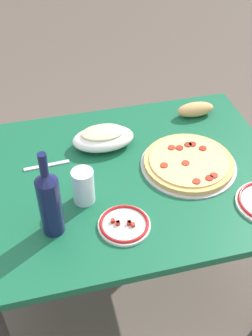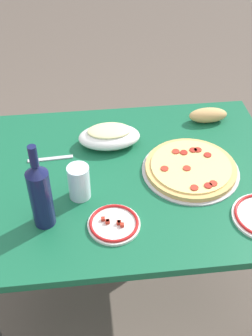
{
  "view_description": "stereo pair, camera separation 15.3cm",
  "coord_description": "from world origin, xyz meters",
  "px_view_note": "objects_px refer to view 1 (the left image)",
  "views": [
    {
      "loc": [
        0.28,
        1.11,
        1.75
      ],
      "look_at": [
        0.0,
        0.0,
        0.74
      ],
      "focal_mm": 45.53,
      "sensor_mm": 36.0,
      "label": 1
    },
    {
      "loc": [
        0.13,
        1.14,
        1.75
      ],
      "look_at": [
        0.0,
        0.0,
        0.74
      ],
      "focal_mm": 45.53,
      "sensor_mm": 36.0,
      "label": 2
    }
  ],
  "objects_px": {
    "wine_bottle": "(50,202)",
    "side_plate_far": "(124,224)",
    "dining_table": "(126,198)",
    "baked_pasta_dish": "(103,137)",
    "bread_loaf": "(195,109)",
    "water_glass": "(83,186)",
    "pepperoni_pizza": "(189,163)"
  },
  "relations": [
    {
      "from": "dining_table",
      "to": "side_plate_far",
      "type": "relative_size",
      "value": 6.77
    },
    {
      "from": "pepperoni_pizza",
      "to": "bread_loaf",
      "type": "height_order",
      "value": "bread_loaf"
    },
    {
      "from": "dining_table",
      "to": "wine_bottle",
      "type": "distance_m",
      "value": 0.43
    },
    {
      "from": "side_plate_far",
      "to": "bread_loaf",
      "type": "bearing_deg",
      "value": -129.91
    },
    {
      "from": "dining_table",
      "to": "baked_pasta_dish",
      "type": "xyz_separation_m",
      "value": [
        0.04,
        -0.18,
        0.17
      ]
    },
    {
      "from": "water_glass",
      "to": "bread_loaf",
      "type": "bearing_deg",
      "value": -145.0
    },
    {
      "from": "dining_table",
      "to": "wine_bottle",
      "type": "xyz_separation_m",
      "value": [
        0.28,
        0.2,
        0.25
      ]
    },
    {
      "from": "pepperoni_pizza",
      "to": "bread_loaf",
      "type": "bearing_deg",
      "value": -115.07
    },
    {
      "from": "pepperoni_pizza",
      "to": "side_plate_far",
      "type": "xyz_separation_m",
      "value": [
        0.3,
        0.23,
        -0.01
      ]
    },
    {
      "from": "water_glass",
      "to": "baked_pasta_dish",
      "type": "bearing_deg",
      "value": -114.27
    },
    {
      "from": "side_plate_far",
      "to": "bread_loaf",
      "type": "height_order",
      "value": "bread_loaf"
    },
    {
      "from": "wine_bottle",
      "to": "side_plate_far",
      "type": "bearing_deg",
      "value": 169.3
    },
    {
      "from": "bread_loaf",
      "to": "dining_table",
      "type": "bearing_deg",
      "value": 37.68
    },
    {
      "from": "bread_loaf",
      "to": "wine_bottle",
      "type": "bearing_deg",
      "value": 36.44
    },
    {
      "from": "wine_bottle",
      "to": "side_plate_far",
      "type": "distance_m",
      "value": 0.25
    },
    {
      "from": "baked_pasta_dish",
      "to": "bread_loaf",
      "type": "relative_size",
      "value": 1.49
    },
    {
      "from": "side_plate_far",
      "to": "dining_table",
      "type": "bearing_deg",
      "value": -105.42
    },
    {
      "from": "dining_table",
      "to": "baked_pasta_dish",
      "type": "bearing_deg",
      "value": -76.31
    },
    {
      "from": "dining_table",
      "to": "baked_pasta_dish",
      "type": "distance_m",
      "value": 0.25
    },
    {
      "from": "wine_bottle",
      "to": "water_glass",
      "type": "relative_size",
      "value": 2.45
    },
    {
      "from": "baked_pasta_dish",
      "to": "side_plate_far",
      "type": "xyz_separation_m",
      "value": [
        0.02,
        0.42,
        -0.03
      ]
    },
    {
      "from": "baked_pasta_dish",
      "to": "bread_loaf",
      "type": "xyz_separation_m",
      "value": [
        -0.42,
        -0.11,
        -0.01
      ]
    },
    {
      "from": "side_plate_far",
      "to": "bread_loaf",
      "type": "distance_m",
      "value": 0.69
    },
    {
      "from": "dining_table",
      "to": "wine_bottle",
      "type": "relative_size",
      "value": 3.7
    },
    {
      "from": "side_plate_far",
      "to": "water_glass",
      "type": "bearing_deg",
      "value": -55.2
    },
    {
      "from": "baked_pasta_dish",
      "to": "side_plate_far",
      "type": "relative_size",
      "value": 1.41
    },
    {
      "from": "wine_bottle",
      "to": "water_glass",
      "type": "bearing_deg",
      "value": -137.45
    },
    {
      "from": "pepperoni_pizza",
      "to": "side_plate_far",
      "type": "bearing_deg",
      "value": 37.04
    },
    {
      "from": "wine_bottle",
      "to": "baked_pasta_dish",
      "type": "bearing_deg",
      "value": -122.19
    },
    {
      "from": "wine_bottle",
      "to": "bread_loaf",
      "type": "xyz_separation_m",
      "value": [
        -0.66,
        -0.49,
        -0.1
      ]
    },
    {
      "from": "water_glass",
      "to": "wine_bottle",
      "type": "bearing_deg",
      "value": 42.55
    },
    {
      "from": "dining_table",
      "to": "side_plate_far",
      "type": "distance_m",
      "value": 0.28
    }
  ]
}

